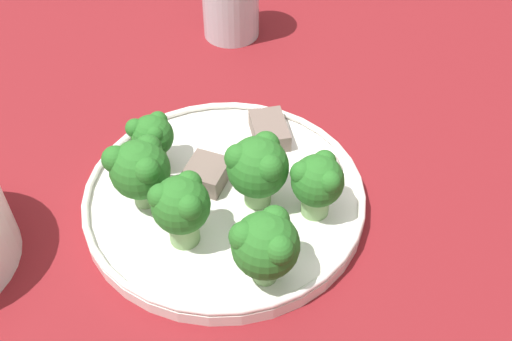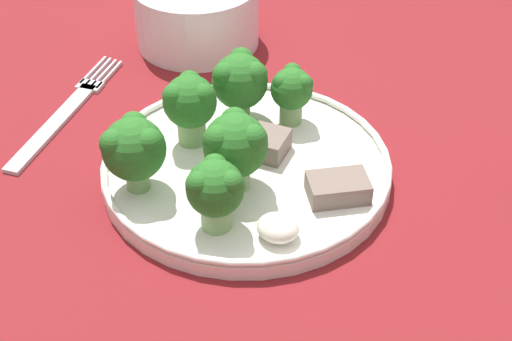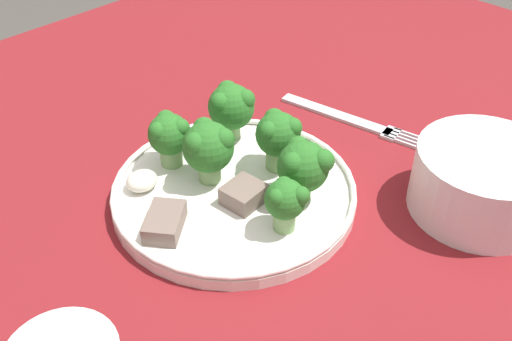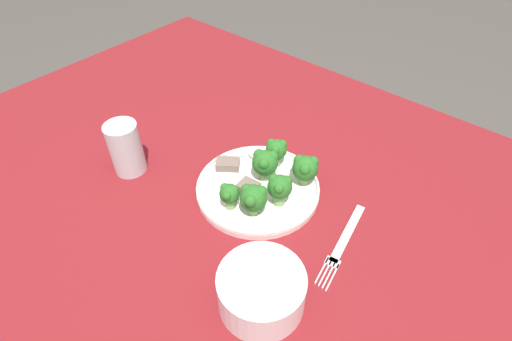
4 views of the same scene
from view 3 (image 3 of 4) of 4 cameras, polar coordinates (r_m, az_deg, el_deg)
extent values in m
cube|color=maroon|center=(0.54, -1.03, -10.16)|extent=(1.36, 1.13, 0.03)
cylinder|color=brown|center=(1.39, 2.72, 4.07)|extent=(0.06, 0.06, 0.73)
cylinder|color=white|center=(0.59, -2.09, -2.23)|extent=(0.24, 0.24, 0.01)
torus|color=white|center=(0.58, -2.11, -1.55)|extent=(0.24, 0.24, 0.01)
cube|color=silver|center=(0.71, 7.57, 5.30)|extent=(0.04, 0.14, 0.00)
cube|color=silver|center=(0.69, 12.71, 3.44)|extent=(0.03, 0.02, 0.00)
cube|color=silver|center=(0.68, 14.46, 2.27)|extent=(0.01, 0.05, 0.00)
cube|color=silver|center=(0.68, 14.68, 2.54)|extent=(0.01, 0.05, 0.00)
cube|color=silver|center=(0.69, 14.89, 2.81)|extent=(0.01, 0.05, 0.00)
cube|color=silver|center=(0.69, 15.10, 3.07)|extent=(0.01, 0.05, 0.00)
cylinder|color=white|center=(0.60, 20.75, -0.98)|extent=(0.13, 0.13, 0.06)
cylinder|color=silver|center=(0.60, 20.64, -1.36)|extent=(0.11, 0.11, 0.05)
cylinder|color=#7FA866|center=(0.59, -4.44, 0.01)|extent=(0.02, 0.02, 0.02)
sphere|color=#286B23|center=(0.57, -4.58, 2.25)|extent=(0.05, 0.05, 0.05)
sphere|color=#286B23|center=(0.56, -5.79, 2.54)|extent=(0.02, 0.02, 0.02)
sphere|color=#286B23|center=(0.56, -3.18, 2.97)|extent=(0.02, 0.02, 0.02)
sphere|color=#286B23|center=(0.58, -4.96, 4.00)|extent=(0.02, 0.02, 0.02)
cylinder|color=#7FA866|center=(0.60, 2.06, 1.29)|extent=(0.02, 0.02, 0.02)
sphere|color=#286B23|center=(0.59, 2.12, 3.47)|extent=(0.04, 0.04, 0.04)
sphere|color=#286B23|center=(0.57, 1.23, 3.76)|extent=(0.02, 0.02, 0.02)
sphere|color=#286B23|center=(0.58, 3.45, 4.10)|extent=(0.02, 0.02, 0.02)
sphere|color=#286B23|center=(0.59, 1.74, 4.99)|extent=(0.02, 0.02, 0.02)
cylinder|color=#7FA866|center=(0.53, 2.94, -4.79)|extent=(0.02, 0.02, 0.02)
sphere|color=#286B23|center=(0.52, 3.02, -2.89)|extent=(0.04, 0.04, 0.04)
sphere|color=#286B23|center=(0.51, 2.22, -2.77)|extent=(0.02, 0.02, 0.02)
sphere|color=#286B23|center=(0.51, 4.26, -2.39)|extent=(0.02, 0.02, 0.02)
sphere|color=#286B23|center=(0.52, 2.67, -1.44)|extent=(0.02, 0.02, 0.02)
cylinder|color=#7FA866|center=(0.61, -8.07, 1.49)|extent=(0.02, 0.02, 0.02)
sphere|color=#286B23|center=(0.60, -8.28, 3.44)|extent=(0.04, 0.04, 0.04)
sphere|color=#286B23|center=(0.59, -9.33, 3.69)|extent=(0.02, 0.02, 0.02)
sphere|color=#286B23|center=(0.59, -7.21, 4.04)|extent=(0.02, 0.02, 0.02)
sphere|color=#286B23|center=(0.60, -8.56, 4.84)|extent=(0.02, 0.02, 0.02)
cylinder|color=#7FA866|center=(0.65, -2.32, 4.01)|extent=(0.02, 0.02, 0.02)
sphere|color=#286B23|center=(0.63, -2.38, 6.08)|extent=(0.05, 0.05, 0.05)
sphere|color=#286B23|center=(0.62, -3.40, 6.42)|extent=(0.02, 0.02, 0.02)
sphere|color=#286B23|center=(0.62, -1.09, 6.77)|extent=(0.02, 0.02, 0.02)
sphere|color=#286B23|center=(0.64, -2.73, 7.60)|extent=(0.02, 0.02, 0.02)
cylinder|color=#7FA866|center=(0.57, 4.38, -1.81)|extent=(0.02, 0.02, 0.02)
sphere|color=#286B23|center=(0.55, 4.51, 0.39)|extent=(0.05, 0.05, 0.05)
sphere|color=#286B23|center=(0.53, 3.54, 0.64)|extent=(0.02, 0.02, 0.02)
sphere|color=#286B23|center=(0.54, 6.09, 1.07)|extent=(0.02, 0.02, 0.02)
sphere|color=#286B23|center=(0.55, 4.06, 2.18)|extent=(0.02, 0.02, 0.02)
cube|color=#756056|center=(0.54, -8.70, -4.87)|extent=(0.06, 0.05, 0.02)
cube|color=#756056|center=(0.56, -1.18, -2.29)|extent=(0.04, 0.04, 0.02)
ellipsoid|color=silver|center=(0.59, -10.82, -0.96)|extent=(0.03, 0.03, 0.02)
camera|label=1|loc=(0.78, 5.91, 37.94)|focal=42.00mm
camera|label=2|loc=(0.73, -45.44, 27.93)|focal=50.00mm
camera|label=4|loc=(0.68, 67.91, 34.57)|focal=28.00mm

